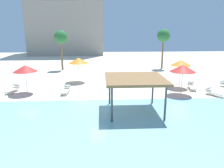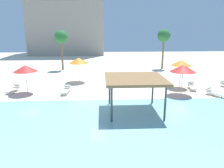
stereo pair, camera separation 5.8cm
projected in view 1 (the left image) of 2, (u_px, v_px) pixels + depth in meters
ground_plane at (106, 106)px, 17.27m from camera, size 80.00×80.00×0.00m
lagoon_water at (108, 139)px, 12.19m from camera, size 44.00×13.50×0.04m
shade_pavilion at (135, 80)px, 15.52m from camera, size 4.20×4.20×2.60m
beach_umbrella_orange_1 at (181, 63)px, 22.15m from camera, size 2.07×2.07×2.87m
beach_umbrella_red_2 at (183, 68)px, 19.72m from camera, size 2.33×2.33×2.79m
beach_umbrella_red_3 at (25, 68)px, 20.14m from camera, size 2.18×2.18×2.69m
beach_umbrella_orange_4 at (78, 61)px, 24.47m from camera, size 2.23×2.23×2.77m
lounge_chair_0 at (192, 86)px, 22.04m from camera, size 0.98×1.98×0.74m
lounge_chair_1 at (66, 90)px, 20.72m from camera, size 0.74×1.94×0.74m
lounge_chair_2 at (13, 89)px, 21.05m from camera, size 0.97×1.98×0.74m
lounge_chair_3 at (214, 92)px, 19.97m from camera, size 1.39×1.96×0.74m
palm_tree_0 at (61, 38)px, 31.01m from camera, size 1.90×1.90×5.71m
palm_tree_1 at (164, 36)px, 32.11m from camera, size 1.90×1.90×5.87m
hotel_block_0 at (67, 8)px, 50.65m from camera, size 16.73×10.71×21.08m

